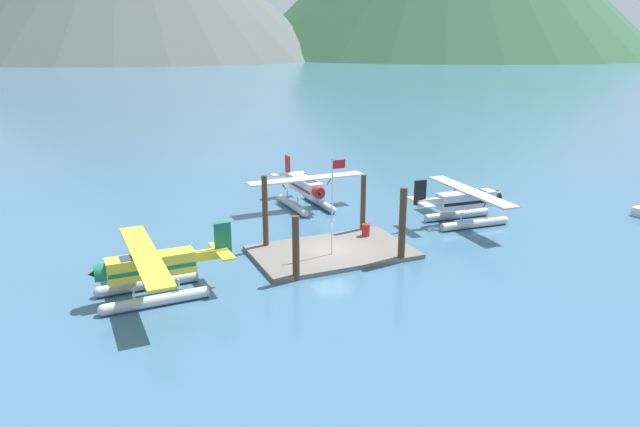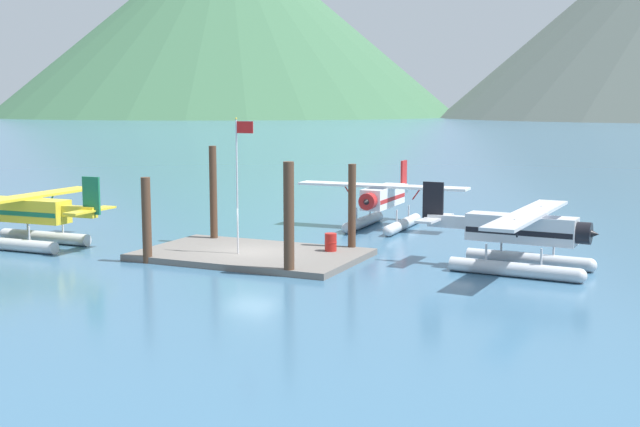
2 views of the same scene
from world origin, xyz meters
TOP-DOWN VIEW (x-y plane):
  - ground_plane at (0.00, 0.00)m, footprint 1200.00×1200.00m
  - dock_platform at (0.00, 0.00)m, footprint 10.65×6.59m
  - piling_near_left at (-3.85, -3.14)m, footprint 0.43×0.43m
  - piling_near_right at (3.57, -3.06)m, footprint 0.47×0.47m
  - piling_far_left at (-3.81, 2.72)m, footprint 0.40×0.40m
  - piling_far_right at (4.00, 3.18)m, footprint 0.39×0.39m
  - flagpole at (-0.23, -0.70)m, footprint 0.95×0.10m
  - fuel_drum at (3.48, 1.70)m, footprint 0.62×0.62m
  - mountain_ridge_west_peak at (-248.72, 418.70)m, footprint 294.38×294.38m
  - seaplane_yellow_port_aft at (-12.17, -2.17)m, footprint 7.98×10.44m
  - seaplane_white_bow_right at (2.72, 11.36)m, footprint 10.42×7.98m
  - seaplane_silver_stbd_fwd at (12.60, 2.06)m, footprint 7.97×10.47m

SIDE VIEW (x-z plane):
  - ground_plane at x=0.00m, z-range 0.00..0.00m
  - dock_platform at x=0.00m, z-range 0.00..0.30m
  - fuel_drum at x=3.48m, z-range 0.30..1.18m
  - seaplane_yellow_port_aft at x=-12.17m, z-range -0.34..3.50m
  - seaplane_white_bow_right at x=2.72m, z-range -0.34..3.50m
  - seaplane_silver_stbd_fwd at x=12.60m, z-range -0.34..3.50m
  - piling_near_left at x=-3.85m, z-range 0.00..4.06m
  - piling_far_right at x=4.00m, z-range 0.00..4.49m
  - piling_near_right at x=3.57m, z-range 0.00..5.00m
  - piling_far_left at x=-3.81m, z-range 0.00..5.25m
  - flagpole at x=-0.23m, z-range 1.06..7.57m
  - mountain_ridge_west_peak at x=-248.72m, z-range 0.00..122.45m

